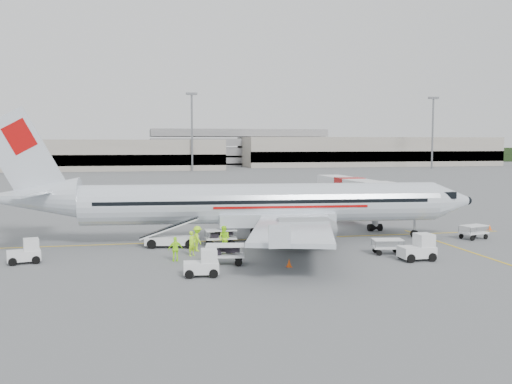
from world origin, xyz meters
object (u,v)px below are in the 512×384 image
(aircraft, at_px, (263,177))
(tug_aft, at_px, (24,251))
(tug_fore, at_px, (417,247))
(jet_bridge, at_px, (349,200))
(tug_mid, at_px, (201,263))
(belt_loader, at_px, (172,228))

(aircraft, height_order, tug_aft, aircraft)
(tug_fore, xyz_separation_m, tug_aft, (-26.19, 4.39, -0.10))
(jet_bridge, height_order, tug_mid, jet_bridge)
(belt_loader, xyz_separation_m, tug_aft, (-10.07, -4.10, -0.64))
(jet_bridge, bearing_deg, tug_mid, -130.94)
(belt_loader, distance_m, tug_mid, 10.26)
(aircraft, xyz_separation_m, tug_aft, (-17.52, -5.31, -4.48))
(jet_bridge, distance_m, tug_mid, 27.14)
(aircraft, relative_size, jet_bridge, 2.23)
(aircraft, relative_size, tug_mid, 18.19)
(jet_bridge, distance_m, tug_fore, 19.33)
(jet_bridge, xyz_separation_m, belt_loader, (-18.51, -10.65, -0.80))
(belt_loader, bearing_deg, jet_bridge, 41.30)
(aircraft, xyz_separation_m, jet_bridge, (11.05, 9.44, -3.03))
(tug_fore, relative_size, tug_mid, 1.12)
(aircraft, bearing_deg, belt_loader, -166.18)
(tug_fore, distance_m, tug_aft, 26.55)
(belt_loader, bearing_deg, aircraft, 20.59)
(tug_aft, bearing_deg, jet_bridge, 14.21)
(aircraft, bearing_deg, tug_aft, -158.54)
(tug_aft, bearing_deg, aircraft, 3.76)
(tug_mid, height_order, tug_aft, tug_mid)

